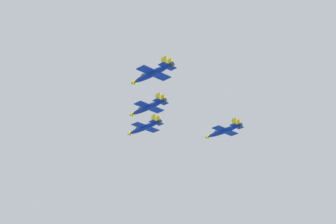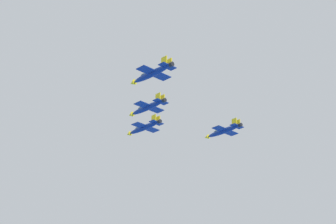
% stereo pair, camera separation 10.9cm
% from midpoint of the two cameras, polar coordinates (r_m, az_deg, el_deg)
% --- Properties ---
extents(jet_lead, '(12.05, 14.28, 3.49)m').
position_cam_midpoint_polar(jet_lead, '(246.10, -1.86, -1.19)').
color(jet_lead, navy).
extents(jet_left_wingman, '(11.67, 13.75, 3.36)m').
position_cam_midpoint_polar(jet_left_wingman, '(220.35, -1.59, 0.36)').
color(jet_left_wingman, navy).
extents(jet_right_wingman, '(11.73, 13.91, 3.39)m').
position_cam_midpoint_polar(jet_right_wingman, '(243.60, 4.26, -1.45)').
color(jet_right_wingman, navy).
extents(jet_left_outer, '(11.98, 14.13, 3.46)m').
position_cam_midpoint_polar(jet_left_outer, '(195.91, -1.25, 2.97)').
color(jet_left_outer, navy).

